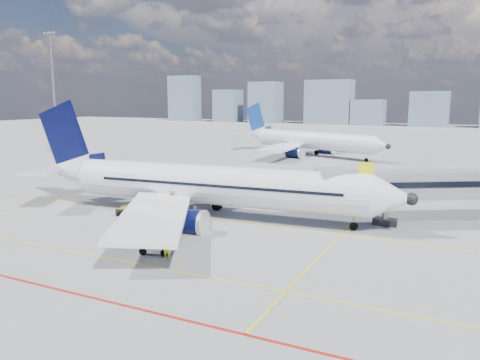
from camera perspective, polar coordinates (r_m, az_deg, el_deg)
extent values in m
plane|color=gray|center=(41.54, -9.88, -6.96)|extent=(420.00, 420.00, 0.00)
cube|color=yellow|center=(47.99, -4.27, -4.54)|extent=(60.00, 0.18, 0.01)
cube|color=yellow|center=(37.10, -15.37, -9.23)|extent=(80.00, 0.15, 0.01)
cube|color=yellow|center=(37.34, 9.96, -8.89)|extent=(0.15, 28.00, 0.01)
cube|color=yellow|center=(60.37, -20.91, -2.17)|extent=(0.15, 30.00, 0.01)
cube|color=#9A170E|center=(33.16, -22.36, -11.96)|extent=(90.00, 0.25, 0.01)
cube|color=gray|center=(48.91, 24.15, -0.44)|extent=(20.84, 13.93, 2.60)
cube|color=black|center=(48.87, 24.17, -0.21)|extent=(20.52, 13.82, 0.55)
cube|color=gray|center=(44.66, 11.56, -0.68)|extent=(4.49, 4.56, 3.00)
cube|color=black|center=(46.80, 17.24, -4.90)|extent=(2.20, 1.00, 0.70)
cylinder|color=slate|center=(46.49, 17.32, -3.29)|extent=(0.56, 0.56, 2.70)
cube|color=yellow|center=(43.58, 15.13, 1.32)|extent=(1.26, 0.82, 1.20)
cylinder|color=slate|center=(106.61, -21.73, 9.49)|extent=(0.56, 0.56, 25.00)
cube|color=slate|center=(107.43, -22.17, 16.27)|extent=(3.20, 0.40, 0.50)
cube|color=silver|center=(108.15, -22.72, 16.19)|extent=(0.60, 0.15, 0.35)
cube|color=silver|center=(107.26, -22.28, 16.27)|extent=(0.60, 0.15, 0.35)
cube|color=silver|center=(106.39, -21.83, 16.36)|extent=(0.60, 0.15, 0.35)
cube|color=slate|center=(263.99, -6.78, 9.85)|extent=(15.77, 9.55, 24.31)
cube|color=slate|center=(250.40, -1.48, 9.04)|extent=(12.01, 12.46, 16.63)
cube|color=slate|center=(241.13, 3.16, 9.43)|extent=(14.01, 13.93, 20.31)
cube|color=slate|center=(230.31, 10.83, 9.31)|extent=(21.67, 11.68, 20.75)
cube|color=slate|center=(226.19, 15.36, 7.97)|extent=(14.53, 11.25, 11.60)
cube|color=slate|center=(222.70, 22.12, 8.03)|extent=(15.73, 15.34, 15.11)
cylinder|color=silver|center=(47.44, -3.01, -0.61)|extent=(31.08, 6.62, 4.01)
cone|color=silver|center=(43.44, 18.28, -2.08)|extent=(4.03, 4.31, 4.01)
sphere|color=black|center=(43.41, 20.18, -2.20)|extent=(1.22, 1.22, 1.13)
cone|color=silver|center=(57.51, -20.30, 1.20)|extent=(6.90, 4.56, 4.01)
cube|color=black|center=(43.41, 16.56, -1.24)|extent=(1.67, 1.67, 0.46)
cube|color=silver|center=(56.61, -0.60, -0.02)|extent=(10.62, 17.79, 0.59)
cube|color=silver|center=(40.38, -10.41, -4.23)|extent=(12.89, 17.45, 0.59)
cylinder|color=#070A33|center=(53.48, -0.88, -2.01)|extent=(3.89, 2.67, 2.37)
cylinder|color=#070A33|center=(42.96, -6.88, -5.05)|extent=(3.89, 2.67, 2.37)
cylinder|color=silver|center=(52.79, 1.09, -2.17)|extent=(0.57, 2.45, 2.43)
cylinder|color=silver|center=(42.10, -4.52, -5.32)|extent=(0.57, 2.45, 2.43)
cube|color=#070A33|center=(57.12, -20.51, 4.72)|extent=(7.05, 0.93, 8.77)
cube|color=#070A33|center=(55.77, -18.46, 2.18)|extent=(5.81, 0.80, 2.21)
cube|color=silver|center=(60.20, -18.55, 2.01)|extent=(4.64, 6.41, 0.23)
cube|color=silver|center=(55.36, -22.88, 1.10)|extent=(5.36, 6.53, 0.23)
cylinder|color=slate|center=(44.26, 13.71, -4.84)|extent=(0.30, 0.30, 1.80)
cylinder|color=black|center=(44.39, 13.68, -5.49)|extent=(0.78, 0.34, 0.76)
cylinder|color=slate|center=(50.74, -2.81, -2.80)|extent=(0.35, 0.35, 1.60)
cylinder|color=black|center=(50.81, -2.81, -3.13)|extent=(1.05, 0.73, 1.00)
cylinder|color=slate|center=(46.04, -5.52, -4.15)|extent=(0.35, 0.35, 1.60)
cylinder|color=black|center=(46.11, -5.51, -4.52)|extent=(1.05, 0.73, 1.00)
cube|color=black|center=(48.97, -1.52, 0.09)|extent=(25.21, 2.25, 0.27)
cube|color=black|center=(45.39, -3.45, -0.70)|extent=(25.21, 2.25, 0.27)
cylinder|color=silver|center=(99.69, 8.97, 4.79)|extent=(27.81, 13.65, 3.69)
cone|color=silver|center=(90.78, 16.88, 4.00)|extent=(4.51, 4.67, 3.69)
sphere|color=black|center=(90.12, 17.61, 3.92)|extent=(1.35, 1.35, 1.04)
cone|color=silver|center=(111.09, 1.95, 5.68)|extent=(6.98, 5.62, 3.69)
cube|color=black|center=(91.35, 16.23, 4.39)|extent=(1.83, 1.83, 0.43)
cube|color=silver|center=(107.41, 11.18, 4.54)|extent=(14.54, 14.51, 0.55)
cube|color=silver|center=(94.21, 5.05, 3.96)|extent=(5.72, 15.84, 0.55)
cylinder|color=#070A33|center=(104.53, 10.60, 3.76)|extent=(3.96, 3.26, 2.18)
cylinder|color=#070A33|center=(95.98, 6.67, 3.33)|extent=(3.96, 3.26, 2.18)
cylinder|color=silver|center=(103.48, 11.40, 3.67)|extent=(1.11, 2.20, 2.23)
cylinder|color=silver|center=(94.84, 7.50, 3.24)|extent=(1.11, 2.20, 2.23)
cube|color=navy|center=(110.90, 1.96, 7.36)|extent=(6.16, 2.62, 8.07)
cube|color=navy|center=(109.42, 2.80, 6.13)|extent=(5.08, 2.18, 2.04)
cube|color=silver|center=(113.48, 2.91, 5.93)|extent=(5.69, 5.81, 0.21)
cube|color=silver|center=(109.23, 0.68, 5.79)|extent=(2.92, 5.34, 0.21)
cylinder|color=black|center=(102.48, 9.36, 3.34)|extent=(1.17, 0.97, 1.00)
cylinder|color=black|center=(98.66, 7.60, 3.14)|extent=(1.17, 0.97, 1.00)
cylinder|color=black|center=(92.70, 15.13, 2.38)|extent=(0.81, 0.53, 0.76)
cube|color=silver|center=(37.39, -10.13, -7.91)|extent=(2.65, 1.87, 0.87)
cube|color=silver|center=(37.36, -10.79, -6.90)|extent=(1.37, 1.49, 0.65)
cube|color=black|center=(37.30, -10.80, -6.58)|extent=(1.25, 1.41, 0.38)
cylinder|color=black|center=(37.28, -11.72, -8.50)|extent=(0.65, 0.39, 0.61)
cylinder|color=black|center=(38.33, -11.01, -7.96)|extent=(0.65, 0.39, 0.61)
cylinder|color=black|center=(36.65, -9.18, -8.74)|extent=(0.65, 0.39, 0.61)
cylinder|color=black|center=(37.71, -8.53, -8.18)|extent=(0.65, 0.39, 0.61)
cube|color=black|center=(40.27, -10.27, -7.10)|extent=(3.40, 2.37, 0.16)
cube|color=silver|center=(40.27, -11.38, -6.01)|extent=(1.71, 1.68, 1.34)
cube|color=silver|center=(39.85, -9.23, -6.11)|extent=(1.71, 1.68, 1.34)
cylinder|color=black|center=(40.10, -12.19, -7.44)|extent=(0.30, 0.21, 0.28)
cylinder|color=black|center=(41.20, -11.66, -6.96)|extent=(0.30, 0.21, 0.28)
cylinder|color=black|center=(39.43, -8.81, -7.63)|extent=(0.30, 0.21, 0.28)
cylinder|color=black|center=(40.55, -8.37, -7.13)|extent=(0.30, 0.21, 0.28)
cube|color=black|center=(49.30, -12.31, -3.80)|extent=(4.54, 2.72, 0.71)
cube|color=black|center=(48.78, -11.47, -2.63)|extent=(6.14, 2.77, 1.88)
cube|color=yellow|center=(49.29, -11.24, -2.49)|extent=(5.89, 1.88, 1.96)
cube|color=yellow|center=(48.27, -11.70, -2.77)|extent=(5.89, 1.88, 1.96)
cylinder|color=black|center=(49.31, -14.38, -4.07)|extent=(0.66, 0.41, 0.61)
cylinder|color=black|center=(50.58, -13.74, -3.69)|extent=(0.66, 0.41, 0.61)
cylinder|color=black|center=(48.13, -10.80, -4.27)|extent=(0.66, 0.41, 0.61)
cylinder|color=black|center=(49.43, -10.24, -3.88)|extent=(0.66, 0.41, 0.61)
imported|color=#FFF41A|center=(36.03, -8.86, -8.07)|extent=(0.71, 0.78, 1.79)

